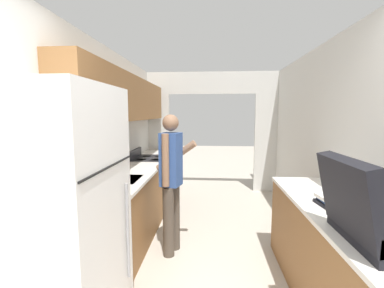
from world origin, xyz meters
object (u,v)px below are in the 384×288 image
object	(u,v)px
person	(171,180)
knife	(161,152)
range_oven	(151,182)
refrigerator	(59,226)
book_stack	(333,201)
suitcase	(375,218)

from	to	relation	value
person	knife	bearing A→B (deg)	29.41
range_oven	knife	distance (m)	0.73
refrigerator	range_oven	world-z (taller)	refrigerator
person	knife	xyz separation A→B (m)	(-0.51, 2.01, 0.01)
person	range_oven	bearing A→B (deg)	37.37
range_oven	book_stack	xyz separation A→B (m)	(2.06, -2.17, 0.48)
range_oven	refrigerator	bearing A→B (deg)	-88.98
refrigerator	range_oven	xyz separation A→B (m)	(-0.05, 2.76, -0.47)
range_oven	knife	size ratio (longest dim) A/B	3.71
person	suitcase	bearing A→B (deg)	-118.17
range_oven	person	world-z (taller)	person
refrigerator	book_stack	bearing A→B (deg)	16.62
refrigerator	person	xyz separation A→B (m)	(0.53, 1.33, -0.04)
range_oven	person	size ratio (longest dim) A/B	0.62
suitcase	knife	bearing A→B (deg)	119.99
refrigerator	knife	xyz separation A→B (m)	(0.02, 3.35, -0.02)
knife	suitcase	bearing A→B (deg)	-105.32
person	book_stack	size ratio (longest dim) A/B	5.75
suitcase	knife	distance (m)	3.88
refrigerator	range_oven	bearing A→B (deg)	91.02
refrigerator	person	bearing A→B (deg)	68.16
person	knife	world-z (taller)	person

